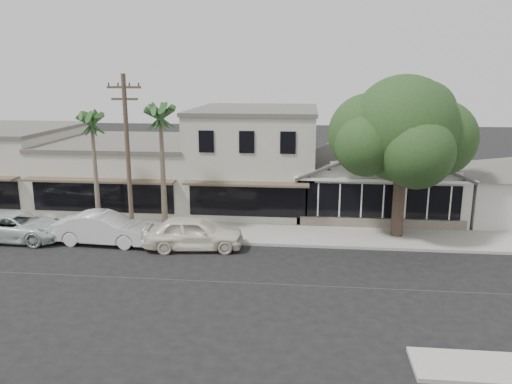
# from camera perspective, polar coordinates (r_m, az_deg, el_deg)

# --- Properties ---
(ground) EXTENTS (140.00, 140.00, 0.00)m
(ground) POSITION_cam_1_polar(r_m,az_deg,el_deg) (22.19, 4.08, -10.56)
(ground) COLOR black
(ground) RESTS_ON ground
(sidewalk_north) EXTENTS (90.00, 3.50, 0.15)m
(sidewalk_north) POSITION_cam_1_polar(r_m,az_deg,el_deg) (29.73, -11.07, -4.33)
(sidewalk_north) COLOR #9E9991
(sidewalk_north) RESTS_ON ground
(corner_shop) EXTENTS (10.40, 8.60, 5.10)m
(corner_shop) POSITION_cam_1_polar(r_m,az_deg,el_deg) (33.65, 13.48, 2.09)
(corner_shop) COLOR silver
(corner_shop) RESTS_ON ground
(side_cottage) EXTENTS (6.00, 6.00, 3.00)m
(side_cottage) POSITION_cam_1_polar(r_m,az_deg,el_deg) (35.00, 27.01, -0.46)
(side_cottage) COLOR silver
(side_cottage) RESTS_ON ground
(row_building_near) EXTENTS (8.00, 10.00, 6.50)m
(row_building_near) POSITION_cam_1_polar(r_m,az_deg,el_deg) (34.45, -0.01, 3.79)
(row_building_near) COLOR #BBB6A9
(row_building_near) RESTS_ON ground
(row_building_midnear) EXTENTS (10.00, 10.00, 4.20)m
(row_building_midnear) POSITION_cam_1_polar(r_m,az_deg,el_deg) (36.70, -14.14, 2.15)
(row_building_midnear) COLOR beige
(row_building_midnear) RESTS_ON ground
(utility_pole) EXTENTS (1.80, 0.24, 9.00)m
(utility_pole) POSITION_cam_1_polar(r_m,az_deg,el_deg) (27.55, -14.44, 4.19)
(utility_pole) COLOR brown
(utility_pole) RESTS_ON ground
(car_0) EXTENTS (5.38, 2.67, 1.76)m
(car_0) POSITION_cam_1_polar(r_m,az_deg,el_deg) (26.37, -7.13, -4.63)
(car_0) COLOR white
(car_0) RESTS_ON ground
(car_1) EXTENTS (5.27, 2.08, 1.71)m
(car_1) POSITION_cam_1_polar(r_m,az_deg,el_deg) (28.20, -16.95, -3.99)
(car_1) COLOR silver
(car_1) RESTS_ON ground
(car_2) EXTENTS (5.55, 2.61, 1.53)m
(car_2) POSITION_cam_1_polar(r_m,az_deg,el_deg) (30.53, -25.61, -3.60)
(car_2) COLOR silver
(car_2) RESTS_ON ground
(shade_tree) EXTENTS (8.10, 7.32, 8.99)m
(shade_tree) POSITION_cam_1_polar(r_m,az_deg,el_deg) (28.29, 16.25, 6.61)
(shade_tree) COLOR #4D3C2F
(shade_tree) RESTS_ON ground
(palm_east) EXTENTS (3.17, 3.17, 7.83)m
(palm_east) POSITION_cam_1_polar(r_m,az_deg,el_deg) (27.72, -10.86, 8.43)
(palm_east) COLOR #726651
(palm_east) RESTS_ON ground
(palm_mid) EXTENTS (2.74, 2.74, 7.29)m
(palm_mid) POSITION_cam_1_polar(r_m,az_deg,el_deg) (29.49, -18.26, 7.41)
(palm_mid) COLOR #726651
(palm_mid) RESTS_ON ground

